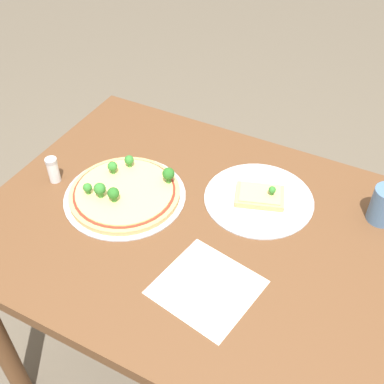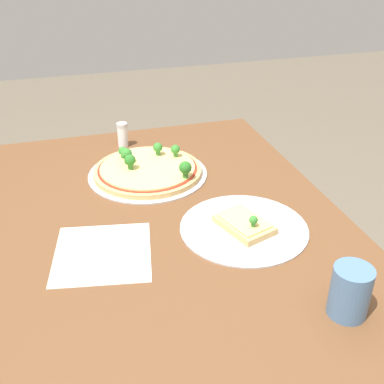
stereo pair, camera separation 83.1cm
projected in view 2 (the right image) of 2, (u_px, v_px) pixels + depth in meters
dining_table at (169, 255)px, 1.19m from camera, size 1.12×0.82×0.76m
pizza_tray_whole at (149, 170)px, 1.33m from camera, size 0.33×0.33×0.07m
pizza_tray_slice at (244, 226)px, 1.09m from camera, size 0.29×0.29×0.05m
drinking_cup at (350, 292)px, 0.84m from camera, size 0.07×0.07×0.10m
condiment_shaker at (123, 135)px, 1.48m from camera, size 0.03×0.03×0.08m
paper_menu at (103, 253)px, 1.02m from camera, size 0.24×0.24×0.00m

